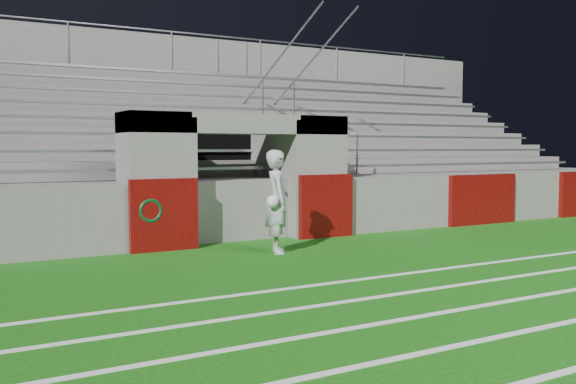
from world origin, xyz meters
TOP-DOWN VIEW (x-y plane):
  - ground at (0.00, 0.00)m, footprint 90.00×90.00m
  - stadium_structure at (0.00, 7.97)m, footprint 26.00×8.48m
  - goalkeeper_with_ball at (-0.08, 1.69)m, footprint 0.67×0.80m
  - hose_coil at (-2.08, 2.93)m, footprint 0.52×0.14m

SIDE VIEW (x-z plane):
  - ground at x=0.00m, z-range 0.00..0.00m
  - hose_coil at x=-2.08m, z-range 0.53..1.08m
  - goalkeeper_with_ball at x=-0.08m, z-range 0.00..1.88m
  - stadium_structure at x=0.00m, z-range -1.22..4.20m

